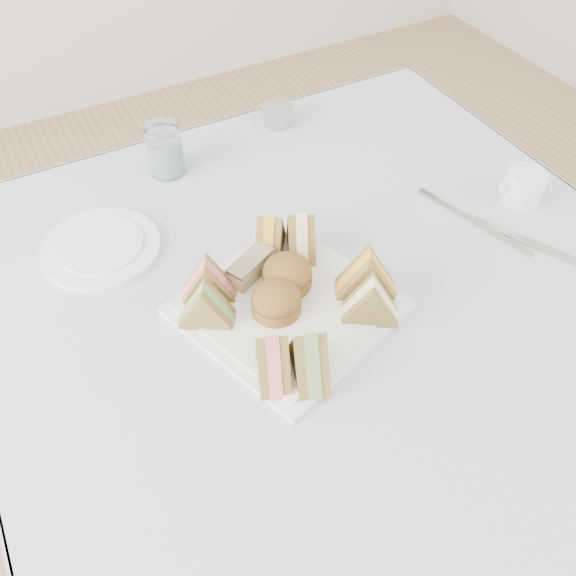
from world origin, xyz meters
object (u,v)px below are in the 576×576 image
serving_plate (288,308)px  creamer_jug (524,188)px  table (321,419)px  water_glass (165,150)px

serving_plate → creamer_jug: 0.48m
table → water_glass: size_ratio=9.73×
creamer_jug → water_glass: bearing=156.2°
creamer_jug → serving_plate: bearing=-163.9°
serving_plate → water_glass: bearing=76.1°
table → creamer_jug: (0.40, 0.03, 0.41)m
serving_plate → creamer_jug: (0.47, 0.03, 0.02)m
water_glass → serving_plate: bearing=-85.1°
serving_plate → water_glass: size_ratio=2.89×
serving_plate → creamer_jug: bearing=-14.9°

